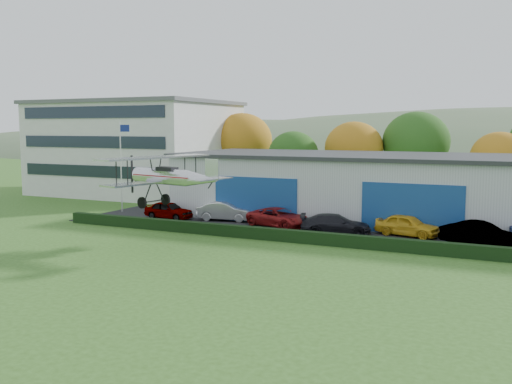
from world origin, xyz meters
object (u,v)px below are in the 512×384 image
at_px(office_block, 137,147).
at_px(car_1, 226,211).
at_px(car_2, 279,217).
at_px(flagpole, 122,158).
at_px(car_0, 169,210).
at_px(biplane, 168,175).
at_px(car_5, 480,235).
at_px(hangar, 425,189).
at_px(car_4, 407,225).
at_px(car_3, 336,224).

height_order(office_block, car_1, office_block).
bearing_deg(car_2, flagpole, 102.51).
bearing_deg(car_2, car_0, 108.43).
bearing_deg(biplane, car_1, 109.55).
xyz_separation_m(car_5, biplane, (-17.71, -7.93, 3.70)).
xyz_separation_m(office_block, flagpole, (8.12, -13.00, -0.43)).
height_order(hangar, car_2, hangar).
bearing_deg(office_block, car_1, -35.64).
distance_m(car_5, biplane, 19.75).
height_order(flagpole, car_4, flagpole).
bearing_deg(office_block, car_0, -46.17).
relative_size(office_block, car_2, 4.06).
relative_size(car_1, car_4, 1.06).
height_order(car_0, car_3, car_3).
xyz_separation_m(car_1, car_4, (14.31, -0.45, -0.02)).
bearing_deg(car_0, biplane, -142.28).
bearing_deg(hangar, car_4, -91.20).
distance_m(office_block, car_5, 40.94).
xyz_separation_m(hangar, flagpole, (-24.88, -5.98, 2.13)).
distance_m(office_block, car_1, 23.25).
distance_m(hangar, car_5, 9.86).
distance_m(car_1, car_3, 9.87).
bearing_deg(biplane, car_2, 80.95).
relative_size(car_0, car_4, 0.95).
bearing_deg(car_4, hangar, 11.45).
bearing_deg(car_4, car_5, -97.95).
distance_m(car_1, car_5, 19.20).
bearing_deg(car_1, car_3, -111.02).
bearing_deg(car_2, biplane, 175.77).
bearing_deg(office_block, car_2, -31.05).
relative_size(car_1, car_5, 0.96).
bearing_deg(car_4, car_2, 105.02).
relative_size(office_block, car_0, 4.98).
distance_m(office_block, car_0, 20.48).
height_order(car_1, car_4, car_1).
height_order(flagpole, car_3, flagpole).
relative_size(flagpole, car_2, 1.58).
xyz_separation_m(car_2, car_3, (4.73, -1.14, 0.00)).
bearing_deg(hangar, car_1, -156.51).
bearing_deg(car_3, office_block, 44.58).
bearing_deg(car_4, car_0, 104.67).
relative_size(car_4, biplane, 0.50).
relative_size(car_1, biplane, 0.53).
distance_m(car_3, car_5, 9.40).
height_order(hangar, car_0, hangar).
relative_size(flagpole, car_3, 1.64).
height_order(office_block, biplane, office_block).
distance_m(car_0, car_1, 4.84).
relative_size(car_3, car_4, 1.12).
bearing_deg(hangar, biplane, -128.52).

